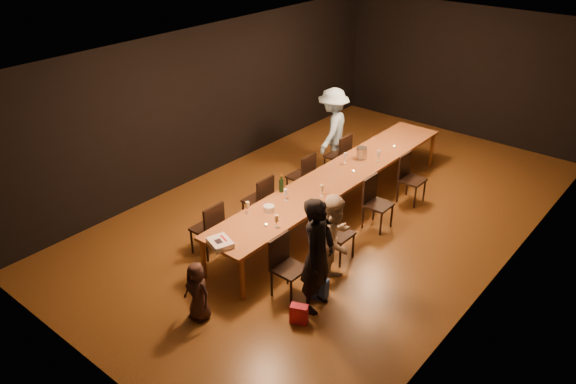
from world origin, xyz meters
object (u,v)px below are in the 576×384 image
Objects in this scene: birthday_cake at (220,243)px; champagne_bottle at (281,183)px; woman_tan at (335,240)px; man_blue at (333,130)px; chair_right_3 at (412,179)px; chair_right_2 at (378,204)px; chair_left_1 at (257,200)px; plate_stack at (269,209)px; chair_left_0 at (207,228)px; chair_left_2 at (300,176)px; chair_left_3 at (337,155)px; chair_right_0 at (289,268)px; woman_birthday at (318,256)px; table at (338,177)px; chair_right_1 at (338,233)px; ice_bucket at (362,153)px; child at (197,291)px.

champagne_bottle reaches higher than birthday_cake.
man_blue is (-2.30, 3.16, 0.14)m from woman_tan.
chair_right_2 is at bearing -0.00° from chair_right_3.
chair_left_1 reaches higher than plate_stack.
chair_right_2 is 1.00× the size of chair_left_0.
chair_left_2 is 1.20m from chair_left_3.
woman_tan is at bearing -21.96° from champagne_bottle.
chair_left_1 and chair_left_3 have the same top height.
chair_right_0 is 0.54× the size of woman_birthday.
chair_right_3 is at bearing -35.31° from chair_left_1.
champagne_bottle is (-0.37, 1.78, 0.12)m from birthday_cake.
table is at bearing 86.49° from plate_stack.
chair_right_3 is at bearing -25.28° from chair_left_0.
champagne_bottle reaches higher than chair_left_1.
chair_left_0 is at bearing -25.28° from chair_right_3.
plate_stack is (-0.96, 0.66, 0.33)m from chair_right_0.
man_blue is at bearing 6.50° from chair_left_1.
chair_right_1 is 2.15× the size of birthday_cake.
man_blue is at bearing 31.49° from woman_tan.
table is 2.56m from chair_left_0.
chair_right_0 is at bearing -70.50° from table.
plate_stack is (-1.41, 0.61, -0.06)m from woman_birthday.
table is 2.90m from birthday_cake.
chair_right_0 is at bearing -34.55° from plate_stack.
chair_left_2 reaches higher than table.
chair_left_2 is at bearing 113.12° from plate_stack.
chair_right_3 reaches higher than birthday_cake.
woman_tan reaches higher than champagne_bottle.
chair_left_3 is at bearing 33.70° from man_blue.
chair_right_3 is 1.06m from ice_bucket.
woman_birthday is (0.45, 0.05, 0.39)m from chair_right_0.
man_blue is (-0.30, 3.83, 0.40)m from chair_left_0.
chair_right_3 is (0.85, 1.20, -0.24)m from table.
chair_left_0 is 2.19m from woman_birthday.
chair_left_0 is 1.00× the size of chair_left_3.
chair_right_0 is 1.06× the size of child.
table is at bearing 20.23° from man_blue.
chair_left_2 is 3.04m from birthday_cake.
chair_left_3 is at bearing 29.78° from woman_tan.
ice_bucket is at bearing 81.22° from champagne_bottle.
man_blue reaches higher than champagne_bottle.
chair_right_3 is at bearing 80.00° from child.
man_blue is (-1.15, 1.43, 0.17)m from table.
plate_stack is 0.69m from champagne_bottle.
champagne_bottle is at bearing -1.64° from man_blue.
man_blue reaches higher than chair_left_3.
child is at bearing -53.02° from birthday_cake.
chair_right_3 is at bearing -4.13° from woman_birthday.
woman_birthday is (1.30, -2.35, 0.16)m from table.
chair_right_2 is at bearing -0.50° from woman_birthday.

